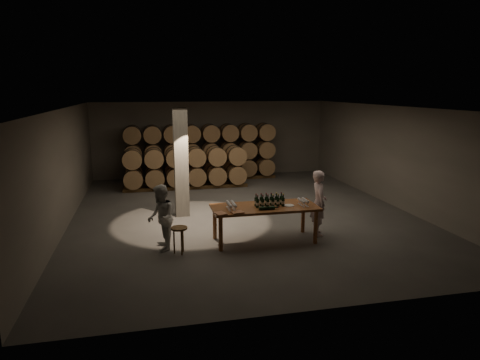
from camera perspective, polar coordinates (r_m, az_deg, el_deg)
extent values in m
plane|color=#4C4947|center=(13.13, 0.29, -4.43)|extent=(12.00, 12.00, 0.00)
plane|color=#605E59|center=(12.60, 0.31, 9.66)|extent=(12.00, 12.00, 0.00)
plane|color=#686259|center=(18.61, -3.82, 5.47)|extent=(10.00, 0.00, 10.00)
plane|color=#686259|center=(7.19, 11.00, -5.38)|extent=(10.00, 0.00, 10.00)
plane|color=#686259|center=(12.65, -22.38, 1.47)|extent=(0.00, 12.00, 12.00)
plane|color=#686259|center=(14.69, 19.71, 3.03)|extent=(0.00, 12.00, 12.00)
cube|color=#69645B|center=(12.69, -7.86, 2.30)|extent=(0.40, 0.40, 3.20)
cylinder|color=brown|center=(10.04, -2.60, -7.18)|extent=(0.10, 0.10, 0.84)
cylinder|color=brown|center=(10.68, 10.05, -6.17)|extent=(0.10, 0.10, 0.84)
cylinder|color=brown|center=(10.85, -3.39, -5.71)|extent=(0.10, 0.10, 0.84)
cylinder|color=brown|center=(11.44, 8.41, -4.88)|extent=(0.10, 0.10, 0.84)
cube|color=brown|center=(10.56, 3.31, -3.66)|extent=(2.60, 1.10, 0.06)
cube|color=#50361B|center=(17.70, -5.03, 0.06)|extent=(6.26, 0.10, 0.12)
cube|color=#50361B|center=(18.28, -5.27, 0.44)|extent=(6.26, 0.10, 0.12)
cylinder|color=#9C6D46|center=(17.78, -13.93, 1.15)|extent=(0.70, 0.95, 0.70)
cylinder|color=black|center=(17.53, -13.95, 0.99)|extent=(0.73, 0.04, 0.73)
cylinder|color=black|center=(18.04, -13.92, 1.30)|extent=(0.73, 0.04, 0.73)
cylinder|color=#9C6D46|center=(17.78, -11.42, 1.26)|extent=(0.70, 0.95, 0.70)
cylinder|color=black|center=(17.52, -11.40, 1.11)|extent=(0.73, 0.04, 0.73)
cylinder|color=black|center=(18.03, -11.44, 1.41)|extent=(0.73, 0.04, 0.73)
cylinder|color=#9C6D46|center=(17.81, -8.91, 1.37)|extent=(0.70, 0.95, 0.70)
cylinder|color=black|center=(17.55, -8.86, 1.22)|extent=(0.73, 0.04, 0.73)
cylinder|color=black|center=(18.06, -8.97, 1.52)|extent=(0.73, 0.04, 0.73)
cylinder|color=#9C6D46|center=(17.87, -6.42, 1.48)|extent=(0.70, 0.95, 0.70)
cylinder|color=black|center=(17.62, -6.33, 1.33)|extent=(0.73, 0.04, 0.73)
cylinder|color=black|center=(18.12, -6.51, 1.63)|extent=(0.73, 0.04, 0.73)
cylinder|color=#9C6D46|center=(17.97, -3.94, 1.59)|extent=(0.70, 0.95, 0.70)
cylinder|color=black|center=(17.71, -3.82, 1.44)|extent=(0.73, 0.04, 0.73)
cylinder|color=black|center=(18.22, -4.07, 1.73)|extent=(0.73, 0.04, 0.73)
cylinder|color=#9C6D46|center=(18.10, -1.50, 1.69)|extent=(0.70, 0.95, 0.70)
cylinder|color=black|center=(17.85, -1.34, 1.54)|extent=(0.73, 0.04, 0.73)
cylinder|color=black|center=(18.35, -1.66, 1.83)|extent=(0.73, 0.04, 0.73)
cylinder|color=#9C6D46|center=(18.26, 0.90, 1.78)|extent=(0.70, 0.95, 0.70)
cylinder|color=black|center=(18.01, 1.10, 1.64)|extent=(0.73, 0.04, 0.73)
cylinder|color=black|center=(18.51, 0.72, 1.92)|extent=(0.73, 0.04, 0.73)
cylinder|color=#9C6D46|center=(18.45, 3.26, 1.88)|extent=(0.70, 0.95, 0.70)
cylinder|color=black|center=(18.21, 3.48, 1.73)|extent=(0.73, 0.04, 0.73)
cylinder|color=black|center=(18.70, 3.05, 2.01)|extent=(0.73, 0.04, 0.73)
cylinder|color=#9C6D46|center=(17.66, -14.05, 3.51)|extent=(0.70, 0.95, 0.70)
cylinder|color=black|center=(17.41, -14.07, 3.38)|extent=(0.73, 0.04, 0.73)
cylinder|color=black|center=(17.92, -14.04, 3.63)|extent=(0.73, 0.04, 0.73)
cylinder|color=#9C6D46|center=(17.66, -11.52, 3.62)|extent=(0.70, 0.95, 0.70)
cylinder|color=black|center=(17.40, -11.50, 3.50)|extent=(0.73, 0.04, 0.73)
cylinder|color=black|center=(17.91, -11.54, 3.74)|extent=(0.73, 0.04, 0.73)
cylinder|color=#9C6D46|center=(17.69, -8.99, 3.73)|extent=(0.70, 0.95, 0.70)
cylinder|color=black|center=(17.43, -8.94, 3.61)|extent=(0.73, 0.04, 0.73)
cylinder|color=black|center=(17.94, -9.04, 3.85)|extent=(0.73, 0.04, 0.73)
cylinder|color=#9C6D46|center=(17.75, -6.47, 3.83)|extent=(0.70, 0.95, 0.70)
cylinder|color=black|center=(17.49, -6.38, 3.71)|extent=(0.73, 0.04, 0.73)
cylinder|color=black|center=(18.01, -6.56, 3.95)|extent=(0.73, 0.04, 0.73)
cylinder|color=#9C6D46|center=(17.85, -3.98, 3.92)|extent=(0.70, 0.95, 0.70)
cylinder|color=black|center=(17.59, -3.85, 3.81)|extent=(0.73, 0.04, 0.73)
cylinder|color=black|center=(18.10, -4.10, 4.04)|extent=(0.73, 0.04, 0.73)
cylinder|color=#9C6D46|center=(17.98, -1.51, 4.01)|extent=(0.70, 0.95, 0.70)
cylinder|color=black|center=(17.72, -1.35, 3.89)|extent=(0.73, 0.04, 0.73)
cylinder|color=black|center=(18.23, -1.67, 4.12)|extent=(0.73, 0.04, 0.73)
cylinder|color=#9C6D46|center=(18.14, 0.91, 4.08)|extent=(0.70, 0.95, 0.70)
cylinder|color=black|center=(17.89, 1.11, 3.97)|extent=(0.73, 0.04, 0.73)
cylinder|color=black|center=(18.39, 0.72, 4.19)|extent=(0.73, 0.04, 0.73)
cylinder|color=#9C6D46|center=(18.34, 3.29, 4.15)|extent=(0.70, 0.95, 0.70)
cylinder|color=black|center=(18.09, 3.51, 4.04)|extent=(0.73, 0.04, 0.73)
cylinder|color=black|center=(18.58, 3.07, 4.26)|extent=(0.73, 0.04, 0.73)
cylinder|color=#9C6D46|center=(17.57, -14.18, 5.89)|extent=(0.70, 0.95, 0.70)
cylinder|color=black|center=(17.31, -14.20, 5.80)|extent=(0.73, 0.04, 0.73)
cylinder|color=black|center=(17.83, -14.16, 5.98)|extent=(0.73, 0.04, 0.73)
cylinder|color=#9C6D46|center=(17.57, -11.62, 6.01)|extent=(0.70, 0.95, 0.70)
cylinder|color=black|center=(17.31, -11.61, 5.92)|extent=(0.73, 0.04, 0.73)
cylinder|color=black|center=(17.83, -11.64, 6.09)|extent=(0.73, 0.04, 0.73)
cylinder|color=#9C6D46|center=(17.60, -9.07, 6.12)|extent=(0.70, 0.95, 0.70)
cylinder|color=black|center=(17.34, -9.02, 6.03)|extent=(0.73, 0.04, 0.73)
cylinder|color=black|center=(17.85, -9.12, 6.20)|extent=(0.73, 0.04, 0.73)
cylinder|color=#9C6D46|center=(17.66, -6.53, 6.21)|extent=(0.70, 0.95, 0.70)
cylinder|color=black|center=(17.40, -6.44, 6.12)|extent=(0.73, 0.04, 0.73)
cylinder|color=black|center=(17.92, -6.62, 6.29)|extent=(0.73, 0.04, 0.73)
cylinder|color=#9C6D46|center=(17.76, -4.01, 6.29)|extent=(0.70, 0.95, 0.70)
cylinder|color=black|center=(17.50, -3.88, 6.21)|extent=(0.73, 0.04, 0.73)
cylinder|color=black|center=(18.01, -4.14, 6.37)|extent=(0.73, 0.04, 0.73)
cylinder|color=#9C6D46|center=(17.89, -1.53, 6.36)|extent=(0.70, 0.95, 0.70)
cylinder|color=black|center=(17.64, -1.36, 6.27)|extent=(0.73, 0.04, 0.73)
cylinder|color=black|center=(18.14, -1.68, 6.44)|extent=(0.73, 0.04, 0.73)
cylinder|color=#9C6D46|center=(18.05, 0.92, 6.41)|extent=(0.70, 0.95, 0.70)
cylinder|color=black|center=(17.80, 1.11, 6.33)|extent=(0.73, 0.04, 0.73)
cylinder|color=black|center=(18.30, 0.73, 6.49)|extent=(0.73, 0.04, 0.73)
cylinder|color=#9C6D46|center=(18.25, 3.32, 6.45)|extent=(0.70, 0.95, 0.70)
cylinder|color=black|center=(18.00, 3.54, 6.37)|extent=(0.73, 0.04, 0.73)
cylinder|color=black|center=(18.50, 3.10, 6.53)|extent=(0.73, 0.04, 0.73)
cube|color=#50361B|center=(16.26, -7.10, -1.07)|extent=(4.70, 0.10, 0.12)
cube|color=#50361B|center=(16.84, -7.30, -0.61)|extent=(4.70, 0.10, 0.12)
cylinder|color=#9C6D46|center=(16.41, -14.03, 0.25)|extent=(0.70, 0.95, 0.70)
cylinder|color=black|center=(16.15, -14.05, 0.06)|extent=(0.73, 0.04, 0.73)
cylinder|color=black|center=(16.66, -14.01, 0.43)|extent=(0.73, 0.04, 0.73)
cylinder|color=#9C6D46|center=(16.40, -11.31, 0.37)|extent=(0.70, 0.95, 0.70)
cylinder|color=black|center=(16.15, -11.28, 0.19)|extent=(0.73, 0.04, 0.73)
cylinder|color=black|center=(16.66, -11.33, 0.55)|extent=(0.73, 0.04, 0.73)
cylinder|color=#9C6D46|center=(16.44, -8.59, 0.49)|extent=(0.70, 0.95, 0.70)
cylinder|color=black|center=(16.18, -8.53, 0.31)|extent=(0.73, 0.04, 0.73)
cylinder|color=black|center=(16.69, -8.65, 0.67)|extent=(0.73, 0.04, 0.73)
cylinder|color=#9C6D46|center=(16.50, -5.89, 0.61)|extent=(0.70, 0.95, 0.70)
cylinder|color=black|center=(16.25, -5.78, 0.44)|extent=(0.73, 0.04, 0.73)
cylinder|color=black|center=(16.76, -5.99, 0.79)|extent=(0.73, 0.04, 0.73)
cylinder|color=#9C6D46|center=(16.61, -3.22, 0.73)|extent=(0.70, 0.95, 0.70)
cylinder|color=black|center=(16.36, -3.07, 0.56)|extent=(0.73, 0.04, 0.73)
cylinder|color=black|center=(16.86, -3.36, 0.90)|extent=(0.73, 0.04, 0.73)
cylinder|color=#9C6D46|center=(16.75, -0.58, 0.85)|extent=(0.70, 0.95, 0.70)
cylinder|color=black|center=(16.50, -0.40, 0.68)|extent=(0.73, 0.04, 0.73)
cylinder|color=black|center=(17.00, -0.76, 1.01)|extent=(0.73, 0.04, 0.73)
cylinder|color=#9C6D46|center=(16.28, -14.16, 2.80)|extent=(0.70, 0.95, 0.70)
cylinder|color=black|center=(16.02, -14.18, 2.65)|extent=(0.73, 0.04, 0.73)
cylinder|color=black|center=(16.54, -14.14, 2.94)|extent=(0.73, 0.04, 0.73)
cylinder|color=#9C6D46|center=(16.27, -11.41, 2.92)|extent=(0.70, 0.95, 0.70)
cylinder|color=black|center=(16.02, -11.39, 2.78)|extent=(0.73, 0.04, 0.73)
cylinder|color=black|center=(16.53, -11.44, 3.06)|extent=(0.73, 0.04, 0.73)
cylinder|color=#9C6D46|center=(16.30, -8.67, 3.04)|extent=(0.70, 0.95, 0.70)
cylinder|color=black|center=(16.05, -8.61, 2.90)|extent=(0.73, 0.04, 0.73)
cylinder|color=black|center=(16.56, -8.74, 3.18)|extent=(0.73, 0.04, 0.73)
cylinder|color=#9C6D46|center=(16.37, -5.95, 3.15)|extent=(0.70, 0.95, 0.70)
cylinder|color=black|center=(16.12, -5.84, 3.01)|extent=(0.73, 0.04, 0.73)
cylinder|color=black|center=(16.63, -6.05, 3.29)|extent=(0.73, 0.04, 0.73)
cylinder|color=#9C6D46|center=(16.48, -3.25, 3.26)|extent=(0.70, 0.95, 0.70)
cylinder|color=black|center=(16.23, -3.10, 3.12)|extent=(0.73, 0.04, 0.73)
cylinder|color=black|center=(16.73, -3.39, 3.39)|extent=(0.73, 0.04, 0.73)
cylinder|color=#9C6D46|center=(16.62, -0.59, 3.35)|extent=(0.70, 0.95, 0.70)
cylinder|color=black|center=(16.37, -0.40, 3.22)|extent=(0.73, 0.04, 0.73)
cylinder|color=black|center=(16.87, -0.77, 3.48)|extent=(0.73, 0.04, 0.73)
cylinder|color=black|center=(10.38, 2.35, -3.14)|extent=(0.08, 0.08, 0.21)
cylinder|color=silver|center=(10.38, 2.35, -3.20)|extent=(0.08, 0.08, 0.07)
cylinder|color=black|center=(10.34, 2.36, -2.34)|extent=(0.03, 0.03, 0.09)
cylinder|color=gold|center=(10.33, 2.36, -2.08)|extent=(0.03, 0.03, 0.02)
cylinder|color=black|center=(10.52, 2.14, -2.94)|extent=(0.08, 0.08, 0.21)
cylinder|color=silver|center=(10.52, 2.14, -2.99)|extent=(0.08, 0.08, 0.07)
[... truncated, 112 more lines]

